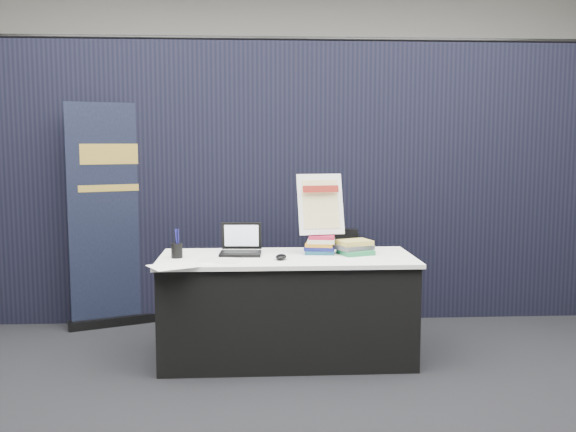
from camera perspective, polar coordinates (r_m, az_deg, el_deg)
The scene contains 15 objects.
floor at distance 4.22m, azimuth 0.32°, elevation -14.99°, with size 8.00×8.00×0.00m, color black.
wall_back at distance 7.93m, azimuth -1.50°, elevation 7.98°, with size 8.00×0.02×3.50m, color beige.
drape_partition at distance 5.54m, azimuth -0.71°, elevation 2.92°, with size 6.00×0.08×2.40m, color black.
display_table at distance 4.63m, azimuth -0.11°, elevation -8.15°, with size 1.80×0.75×0.75m.
laptop at distance 4.63m, azimuth -4.25°, elevation -2.74°, with size 0.30×0.25×0.22m.
mouse at distance 4.41m, azimuth -0.63°, elevation -3.66°, with size 0.07×0.12×0.04m, color black.
brochure_left at distance 4.25m, azimuth -9.90°, elevation -4.38°, with size 0.33×0.24×0.00m, color white.
brochure_mid at distance 4.30m, azimuth -8.28°, elevation -4.24°, with size 0.26×0.19×0.00m, color white.
brochure_right at distance 4.41m, azimuth -6.09°, elevation -3.92°, with size 0.29×0.20×0.00m, color silver.
pen_cup at distance 4.54m, azimuth -9.85°, elevation -3.05°, with size 0.08×0.08×0.10m, color black.
book_stack_tall at distance 4.64m, azimuth 2.93°, elevation -2.54°, with size 0.22×0.18×0.14m.
book_stack_short at distance 4.65m, azimuth 5.98°, elevation -2.77°, with size 0.29×0.26×0.10m.
info_sign at distance 4.64m, azimuth 2.91°, elevation 1.00°, with size 0.35×0.18×0.45m.
pullup_banner at distance 5.59m, azimuth -15.14°, elevation -1.06°, with size 0.78×0.39×1.88m.
stacking_chair at distance 5.42m, azimuth 4.58°, elevation -5.15°, with size 0.37×0.38×0.81m.
Camera 1 is at (-0.25, -3.92, 1.55)m, focal length 40.00 mm.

